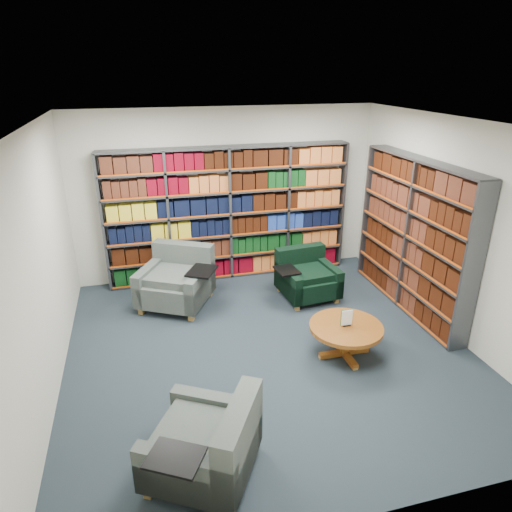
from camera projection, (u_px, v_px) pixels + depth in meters
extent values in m
cube|color=#1B262D|center=(268.00, 348.00, 5.89)|extent=(5.00, 5.00, 0.01)
cube|color=white|center=(271.00, 124.00, 4.81)|extent=(5.00, 5.00, 0.01)
cube|color=beige|center=(227.00, 194.00, 7.59)|extent=(5.00, 0.01, 2.80)
cube|color=beige|center=(372.00, 377.00, 3.12)|extent=(5.00, 0.01, 2.80)
cube|color=beige|center=(39.00, 270.00, 4.76)|extent=(0.01, 5.00, 2.80)
cube|color=beige|center=(453.00, 229.00, 5.95)|extent=(0.01, 5.00, 2.80)
cube|color=#47494F|center=(229.00, 214.00, 7.56)|extent=(4.00, 0.28, 2.20)
cube|color=silver|center=(228.00, 212.00, 7.67)|extent=(4.00, 0.02, 2.20)
cube|color=#D84C0A|center=(231.00, 217.00, 7.44)|extent=(4.00, 0.01, 2.20)
cube|color=#093411|center=(230.00, 265.00, 7.91)|extent=(3.88, 0.21, 0.29)
cube|color=black|center=(230.00, 245.00, 7.77)|extent=(3.88, 0.21, 0.29)
cube|color=black|center=(229.00, 225.00, 7.63)|extent=(3.88, 0.21, 0.29)
cube|color=gold|center=(229.00, 204.00, 7.49)|extent=(3.88, 0.21, 0.29)
cube|color=#461E11|center=(228.00, 182.00, 7.35)|extent=(3.88, 0.21, 0.29)
cube|color=#461E11|center=(228.00, 159.00, 7.21)|extent=(3.88, 0.21, 0.29)
cube|color=#47494F|center=(413.00, 237.00, 6.56)|extent=(0.28, 2.50, 2.20)
cube|color=silver|center=(421.00, 236.00, 6.59)|extent=(0.02, 2.50, 2.20)
cube|color=#D84C0A|center=(405.00, 238.00, 6.53)|extent=(0.02, 2.50, 2.20)
cube|color=black|center=(405.00, 294.00, 6.91)|extent=(0.21, 2.38, 0.29)
cube|color=black|center=(408.00, 272.00, 6.77)|extent=(0.21, 2.38, 0.29)
cube|color=black|center=(411.00, 249.00, 6.63)|extent=(0.21, 2.38, 0.29)
cube|color=#461E11|center=(415.00, 225.00, 6.49)|extent=(0.21, 2.38, 0.29)
cube|color=#461E11|center=(418.00, 200.00, 6.35)|extent=(0.21, 2.38, 0.29)
cube|color=black|center=(422.00, 174.00, 6.21)|extent=(0.21, 2.38, 0.29)
cube|color=#0F2F3D|center=(176.00, 288.00, 6.87)|extent=(1.29, 1.29, 0.34)
cube|color=#0F2F3D|center=(184.00, 266.00, 7.12)|extent=(0.94, 0.64, 0.76)
cube|color=#0F2F3D|center=(151.00, 280.00, 6.93)|extent=(0.59, 0.90, 0.51)
cube|color=#0F2F3D|center=(201.00, 286.00, 6.75)|extent=(0.59, 0.90, 0.51)
cube|color=black|center=(202.00, 271.00, 6.59)|extent=(0.54, 0.58, 0.03)
cube|color=olive|center=(141.00, 310.00, 6.70)|extent=(0.10, 0.10, 0.11)
cube|color=olive|center=(191.00, 317.00, 6.52)|extent=(0.10, 0.10, 0.11)
cube|color=olive|center=(164.00, 287.00, 7.40)|extent=(0.10, 0.10, 0.11)
cube|color=olive|center=(209.00, 293.00, 7.22)|extent=(0.10, 0.10, 0.11)
cube|color=black|center=(308.00, 283.00, 7.12)|extent=(0.88, 0.88, 0.29)
cube|color=black|center=(300.00, 265.00, 7.32)|extent=(0.82, 0.26, 0.65)
cube|color=black|center=(288.00, 282.00, 6.98)|extent=(0.20, 0.82, 0.43)
cube|color=black|center=(327.00, 276.00, 7.20)|extent=(0.20, 0.82, 0.43)
cube|color=black|center=(287.00, 270.00, 6.84)|extent=(0.34, 0.42, 0.02)
cube|color=olive|center=(297.00, 307.00, 6.80)|extent=(0.07, 0.07, 0.09)
cube|color=olive|center=(336.00, 300.00, 7.01)|extent=(0.07, 0.07, 0.09)
cube|color=olive|center=(280.00, 288.00, 7.38)|extent=(0.07, 0.07, 0.09)
cube|color=olive|center=(316.00, 282.00, 7.59)|extent=(0.07, 0.07, 0.09)
cube|color=#0F2F3D|center=(202.00, 451.00, 4.00)|extent=(1.18, 1.18, 0.31)
cube|color=#0F2F3D|center=(239.00, 442.00, 3.84)|extent=(0.60, 0.84, 0.69)
cube|color=#0F2F3D|center=(216.00, 415.00, 4.29)|extent=(0.82, 0.55, 0.46)
cube|color=#0F2F3D|center=(185.00, 478.00, 3.64)|extent=(0.82, 0.55, 0.46)
cube|color=black|center=(175.00, 458.00, 3.52)|extent=(0.53, 0.50, 0.02)
cube|color=olive|center=(183.00, 432.00, 4.48)|extent=(0.09, 0.09, 0.10)
cube|color=olive|center=(149.00, 492.00, 3.85)|extent=(0.09, 0.09, 0.10)
cube|color=olive|center=(252.00, 446.00, 4.31)|extent=(0.09, 0.09, 0.10)
cube|color=olive|center=(229.00, 512.00, 3.67)|extent=(0.09, 0.09, 0.10)
cylinder|color=brown|center=(346.00, 327.00, 5.60)|extent=(0.91, 0.91, 0.05)
cylinder|color=brown|center=(345.00, 341.00, 5.68)|extent=(0.12, 0.12, 0.36)
cube|color=brown|center=(344.00, 352.00, 5.74)|extent=(0.65, 0.08, 0.06)
cube|color=brown|center=(344.00, 352.00, 5.74)|extent=(0.08, 0.65, 0.06)
cube|color=black|center=(346.00, 325.00, 5.59)|extent=(0.10, 0.05, 0.01)
cube|color=white|center=(347.00, 318.00, 5.55)|extent=(0.14, 0.01, 0.20)
cube|color=#145926|center=(347.00, 317.00, 5.55)|extent=(0.16, 0.00, 0.22)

